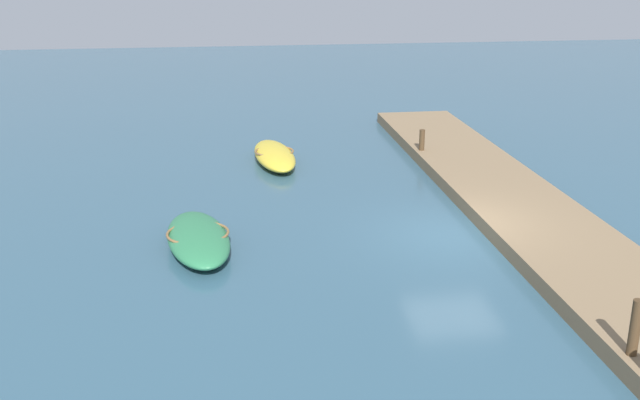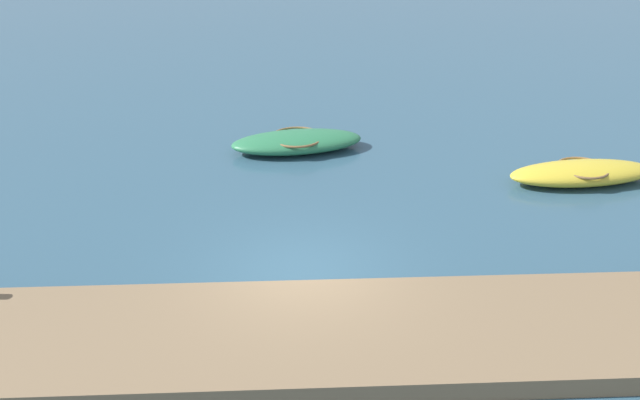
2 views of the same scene
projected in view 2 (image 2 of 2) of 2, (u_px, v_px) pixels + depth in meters
The scene contains 4 objects.
ground_plane at pixel (303, 276), 15.30m from camera, with size 84.00×84.00×0.00m, color #33566B.
dock_platform at pixel (306, 337), 13.10m from camera, with size 27.97×3.21×0.41m, color #846B4C.
rowboat_green at pixel (297, 142), 21.35m from camera, with size 4.18×2.09×0.58m.
rowboat_yellow at pixel (582, 173), 19.36m from camera, with size 4.24×1.70×0.57m.
Camera 2 is at (-0.22, -12.82, 8.52)m, focal length 39.23 mm.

